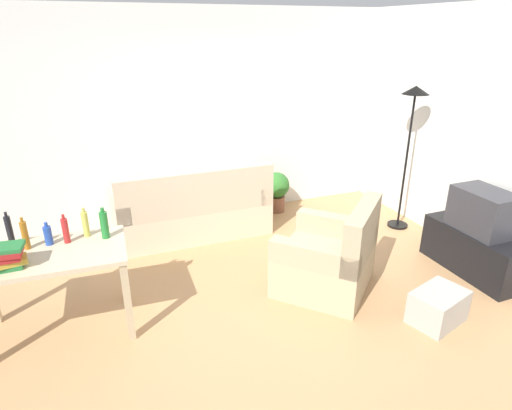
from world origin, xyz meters
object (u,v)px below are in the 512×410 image
Objects in this scene: bottle_squat at (85,224)px; potted_plant at (276,189)px; desk at (50,264)px; book_stack at (7,257)px; torchiere_lamp at (412,120)px; tv_stand at (475,251)px; couch at (193,212)px; bottle_amber at (25,235)px; tv at (484,211)px; bottle_green at (104,225)px; bottle_dark at (10,231)px; armchair at (330,259)px; storage_box at (438,307)px; bottle_blue at (48,235)px; bottle_red at (66,230)px.

potted_plant is at bearing 31.81° from bottle_squat.
desk is 0.37m from book_stack.
book_stack is (-4.34, -0.85, -0.55)m from torchiere_lamp.
tv_stand is 4.14m from desk.
tv_stand is at bearing 142.38° from couch.
bottle_amber is at bearing 71.23° from book_stack.
bottle_amber reaches higher than tv_stand.
bottle_green reaches higher than tv.
bottle_amber is at bearing -151.33° from potted_plant.
torchiere_lamp is at bearing 11.07° from book_stack.
book_stack is at bearing 85.07° from tv.
torchiere_lamp is at bearing -39.56° from potted_plant.
desk is at bearing 82.43° from tv.
tv_stand is 3.90× the size of book_stack.
bottle_dark is at bearing 79.72° from tv.
bottle_squat is at bearing 45.39° from couch.
tv is at bearing -9.04° from bottle_amber.
tv_stand is 3.70× the size of bottle_dark.
torchiere_lamp is 1.47× the size of armchair.
storage_box is 3.17m from bottle_squat.
bottle_green is (-1.07, -1.33, 0.58)m from couch.
desk is at bearing -93.48° from bottle_blue.
tv_stand is at bearing -11.13° from bottle_squat.
tv_stand is at bearing 126.39° from armchair.
desk is 4.80× the size of bottle_red.
couch is at bearing 45.39° from bottle_squat.
bottle_dark is (-2.77, 0.50, 0.57)m from armchair.
torchiere_lamp is 6.49× the size of bottle_amber.
bottle_red is at bearing 175.49° from bottle_green.
bottle_green is 0.76m from book_stack.
book_stack is at bearing -108.77° from bottle_amber.
tv_stand is 0.61× the size of torchiere_lamp.
tv is 1.05× the size of potted_plant.
bottle_dark is (-3.38, 1.34, 0.74)m from storage_box.
tv is at bearing -9.62° from bottle_blue.
bottle_dark reaches higher than potted_plant.
potted_plant is 3.41m from bottle_amber.
storage_box is (0.61, -0.84, -0.17)m from armchair.
tv_stand is 4.05m from bottle_red.
armchair is at bearing -11.63° from bottle_squat.
tv_stand is at bearing -10.17° from bottle_green.
desk is at bearing 82.42° from tv_stand.
tv is at bearing 142.42° from couch.
torchiere_lamp is 2.39m from storage_box.
armchair is 4.43× the size of bottle_green.
armchair is (-1.59, 0.29, 0.08)m from tv_stand.
bottle_squat reaches higher than bottle_blue.
torchiere_lamp reaches higher than book_stack.
bottle_blue is at bearing 88.95° from desk.
couch is 1.51× the size of armchair.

